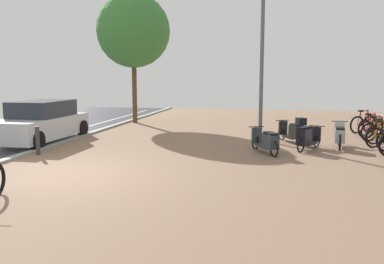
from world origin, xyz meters
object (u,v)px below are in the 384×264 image
bicycle_rack_06 (382,134)px  bicycle_rack_09 (371,127)px  street_tree (133,31)px  bicycle_rack_05 (383,137)px  bicycle_rack_07 (376,131)px  bicycle_rack_10 (363,124)px  scooter_far (267,141)px  bollard_far (38,141)px  scooter_extra (307,138)px  lamp_post (262,59)px  parked_car_near (41,122)px  scooter_mid (340,136)px  bicycle_rack_08 (374,129)px  scooter_near (294,131)px

bicycle_rack_06 → bicycle_rack_09: bearing=87.5°
street_tree → bicycle_rack_05: bearing=-26.9°
bicycle_rack_07 → bicycle_rack_10: size_ratio=1.02×
scooter_far → bollard_far: 6.84m
bicycle_rack_09 → scooter_extra: size_ratio=0.76×
bicycle_rack_05 → scooter_extra: (-2.53, -1.09, 0.07)m
bicycle_rack_07 → scooter_extra: bearing=-136.7°
bicycle_rack_10 → scooter_far: 6.71m
scooter_far → lamp_post: (-0.26, 2.65, 2.57)m
scooter_far → bollard_far: bollard_far is taller
parked_car_near → street_tree: size_ratio=0.66×
bicycle_rack_05 → bicycle_rack_09: bearing=85.0°
bicycle_rack_10 → bicycle_rack_09: bearing=-79.7°
scooter_extra → scooter_mid: bearing=30.5°
bicycle_rack_10 → scooter_far: size_ratio=0.74×
bicycle_rack_05 → bicycle_rack_08: 2.14m
parked_car_near → bicycle_rack_10: bearing=21.5°
lamp_post → bollard_far: bearing=-147.3°
bollard_far → bicycle_rack_07: bearing=24.5°
bicycle_rack_08 → scooter_mid: bicycle_rack_08 is taller
scooter_near → scooter_extra: 1.27m
bicycle_rack_09 → parked_car_near: (-11.96, -3.95, 0.36)m
bicycle_rack_07 → bollard_far: (-10.57, -4.81, 0.09)m
bicycle_rack_06 → parked_car_near: size_ratio=0.30×
bicycle_rack_06 → street_tree: (-10.51, 4.54, 4.18)m
bicycle_rack_06 → scooter_extra: 3.23m
scooter_far → street_tree: (-6.59, 7.17, 4.14)m
bicycle_rack_09 → scooter_far: (-4.01, -4.76, 0.04)m
bicycle_rack_09 → scooter_mid: bearing=-117.2°
scooter_near → bicycle_rack_09: bearing=40.9°
bicycle_rack_05 → bollard_far: bicycle_rack_05 is taller
bicycle_rack_09 → scooter_extra: bearing=-125.3°
scooter_far → scooter_extra: size_ratio=1.10×
parked_car_near → street_tree: bearing=78.0°
bicycle_rack_09 → bollard_far: size_ratio=1.33×
scooter_mid → scooter_extra: size_ratio=1.18×
street_tree → bicycle_rack_10: bearing=-9.2°
bicycle_rack_07 → bicycle_rack_05: bearing=-95.2°
bicycle_rack_08 → bollard_far: bicycle_rack_08 is taller
scooter_near → lamp_post: 2.83m
bicycle_rack_07 → scooter_far: bicycle_rack_07 is taller
bicycle_rack_06 → street_tree: size_ratio=0.19×
lamp_post → bicycle_rack_10: bearing=34.2°
bicycle_rack_06 → bicycle_rack_05: bearing=-102.4°
bicycle_rack_06 → bicycle_rack_07: bicycle_rack_07 is taller
street_tree → bollard_far: 9.56m
scooter_mid → scooter_near: bearing=157.5°
bicycle_rack_06 → parked_car_near: parked_car_near is taller
scooter_mid → lamp_post: lamp_post is taller
bicycle_rack_06 → scooter_extra: (-2.68, -1.80, 0.07)m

